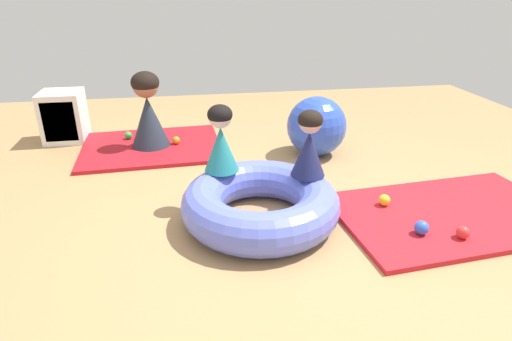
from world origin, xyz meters
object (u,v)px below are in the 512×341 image
play_ball_yellow (384,200)px  child_in_navy (309,144)px  play_ball_blue (422,228)px  child_in_teal (221,139)px  play_ball_orange (176,140)px  inflatable_cushion (260,203)px  storage_cube (63,117)px  adult_seated (148,111)px  exercise_ball_large (316,126)px  play_ball_green (128,135)px  play_ball_red (463,232)px

play_ball_yellow → child_in_navy: bearing=170.8°
play_ball_blue → play_ball_yellow: (-0.07, 0.44, -0.00)m
child_in_teal → play_ball_orange: (-0.38, 1.39, -0.49)m
inflatable_cushion → storage_cube: size_ratio=2.12×
adult_seated → storage_cube: bearing=31.4°
adult_seated → exercise_ball_large: 1.77m
inflatable_cushion → adult_seated: bearing=117.8°
adult_seated → play_ball_green: (-0.27, 0.25, -0.35)m
inflatable_cushion → exercise_ball_large: bearing=57.5°
play_ball_green → exercise_ball_large: size_ratio=0.14×
play_ball_blue → storage_cube: (-2.95, 2.56, 0.19)m
inflatable_cushion → child_in_navy: 0.57m
play_ball_red → play_ball_blue: (-0.26, 0.10, 0.01)m
inflatable_cushion → play_ball_red: bearing=-21.3°
inflatable_cushion → adult_seated: 1.95m
adult_seated → play_ball_red: 3.18m
play_ball_red → play_ball_orange: play_ball_red is taller
play_ball_red → play_ball_orange: (-1.97, 2.23, -0.00)m
adult_seated → play_ball_blue: adult_seated is taller
adult_seated → child_in_teal: bearing=169.8°
inflatable_cushion → child_in_teal: child_in_teal is taller
inflatable_cushion → exercise_ball_large: (0.81, 1.27, 0.15)m
inflatable_cushion → exercise_ball_large: exercise_ball_large is taller
exercise_ball_large → storage_cube: bearing=162.1°
play_ball_red → play_ball_orange: bearing=131.5°
inflatable_cushion → play_ball_yellow: size_ratio=12.77×
child_in_teal → exercise_ball_large: 1.45m
child_in_teal → exercise_ball_large: bearing=-179.7°
play_ball_red → play_ball_yellow: bearing=121.7°
storage_cube → child_in_navy: bearing=-41.8°
exercise_ball_large → storage_cube: (-2.68, 0.86, -0.03)m
child_in_teal → adult_seated: size_ratio=0.66×
adult_seated → play_ball_green: size_ratio=9.63×
child_in_navy → adult_seated: adult_seated is taller
child_in_navy → play_ball_red: 1.24m
child_in_navy → child_in_teal: bearing=-40.5°
inflatable_cushion → play_ball_yellow: inflatable_cushion is taller
play_ball_orange → storage_cube: storage_cube is taller
child_in_teal → play_ball_red: size_ratio=5.79×
play_ball_red → exercise_ball_large: size_ratio=0.15×
adult_seated → storage_cube: (-0.97, 0.42, -0.15)m
exercise_ball_large → inflatable_cushion: bearing=-122.5°
child_in_teal → play_ball_blue: bearing=109.4°
inflatable_cushion → play_ball_orange: bearing=110.4°
exercise_ball_large → adult_seated: bearing=165.5°
inflatable_cushion → play_ball_blue: 1.16m
play_ball_orange → play_ball_blue: bearing=-51.2°
play_ball_red → play_ball_yellow: (-0.33, 0.54, 0.00)m
play_ball_blue → storage_cube: size_ratio=0.18×
play_ball_orange → child_in_teal: bearing=-74.7°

